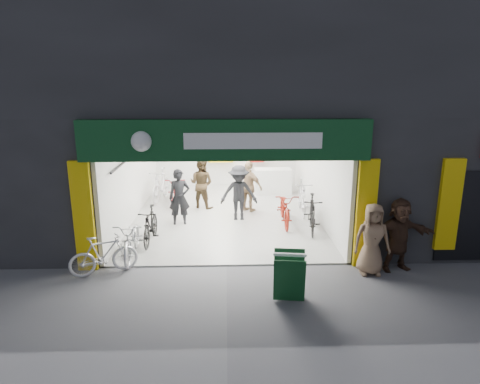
{
  "coord_description": "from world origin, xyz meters",
  "views": [
    {
      "loc": [
        0.01,
        -9.43,
        4.37
      ],
      "look_at": [
        0.37,
        1.5,
        1.44
      ],
      "focal_mm": 32.0,
      "sensor_mm": 36.0,
      "label": 1
    }
  ],
  "objects_px": {
    "bike_right_front": "(312,214)",
    "parked_bike": "(104,255)",
    "bike_left_front": "(132,239)",
    "pedestrian_near": "(372,239)",
    "sandwich_board": "(289,275)"
  },
  "relations": [
    {
      "from": "bike_right_front",
      "to": "parked_bike",
      "type": "xyz_separation_m",
      "value": [
        -5.3,
        -2.63,
        -0.07
      ]
    },
    {
      "from": "bike_right_front",
      "to": "sandwich_board",
      "type": "distance_m",
      "value": 4.14
    },
    {
      "from": "bike_right_front",
      "to": "sandwich_board",
      "type": "height_order",
      "value": "bike_right_front"
    },
    {
      "from": "bike_right_front",
      "to": "sandwich_board",
      "type": "bearing_deg",
      "value": -98.83
    },
    {
      "from": "bike_left_front",
      "to": "parked_bike",
      "type": "xyz_separation_m",
      "value": [
        -0.46,
        -0.9,
        -0.04
      ]
    },
    {
      "from": "parked_bike",
      "to": "pedestrian_near",
      "type": "xyz_separation_m",
      "value": [
        6.1,
        -0.17,
        0.37
      ]
    },
    {
      "from": "bike_right_front",
      "to": "parked_bike",
      "type": "height_order",
      "value": "bike_right_front"
    },
    {
      "from": "parked_bike",
      "to": "sandwich_board",
      "type": "height_order",
      "value": "sandwich_board"
    },
    {
      "from": "pedestrian_near",
      "to": "sandwich_board",
      "type": "height_order",
      "value": "pedestrian_near"
    },
    {
      "from": "bike_left_front",
      "to": "pedestrian_near",
      "type": "relative_size",
      "value": 1.16
    },
    {
      "from": "pedestrian_near",
      "to": "sandwich_board",
      "type": "bearing_deg",
      "value": -148.61
    },
    {
      "from": "bike_right_front",
      "to": "parked_bike",
      "type": "bearing_deg",
      "value": -144.96
    },
    {
      "from": "bike_left_front",
      "to": "pedestrian_near",
      "type": "xyz_separation_m",
      "value": [
        5.64,
        -1.07,
        0.33
      ]
    },
    {
      "from": "bike_left_front",
      "to": "bike_right_front",
      "type": "bearing_deg",
      "value": 17.24
    },
    {
      "from": "bike_left_front",
      "to": "bike_right_front",
      "type": "height_order",
      "value": "bike_right_front"
    }
  ]
}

